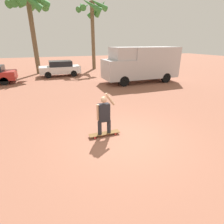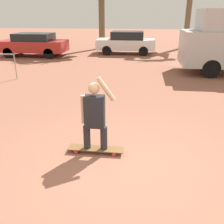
{
  "view_description": "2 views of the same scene",
  "coord_description": "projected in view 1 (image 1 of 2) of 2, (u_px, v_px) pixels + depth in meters",
  "views": [
    {
      "loc": [
        -2.29,
        -4.88,
        3.17
      ],
      "look_at": [
        -0.17,
        0.72,
        0.77
      ],
      "focal_mm": 28.0,
      "sensor_mm": 36.0,
      "label": 1
    },
    {
      "loc": [
        0.32,
        -3.92,
        2.69
      ],
      "look_at": [
        -0.31,
        1.18,
        0.62
      ],
      "focal_mm": 40.0,
      "sensor_mm": 36.0,
      "label": 2
    }
  ],
  "objects": [
    {
      "name": "camper_van",
      "position": [
        142.0,
        63.0,
        14.49
      ],
      "size": [
        6.22,
        2.28,
        2.82
      ],
      "color": "black",
      "rests_on": "ground_plane"
    },
    {
      "name": "ground_plane",
      "position": [
        124.0,
        139.0,
        6.17
      ],
      "size": [
        80.0,
        80.0,
        0.0
      ],
      "primitive_type": "plane",
      "color": "#935B47"
    },
    {
      "name": "palm_tree_near_van",
      "position": [
        92.0,
        12.0,
        20.06
      ],
      "size": [
        3.63,
        3.72,
        7.78
      ],
      "color": "brown",
      "rests_on": "ground_plane"
    },
    {
      "name": "person_skateboarder",
      "position": [
        104.0,
        114.0,
        6.07
      ],
      "size": [
        0.67,
        0.22,
        1.5
      ],
      "color": "#28282D",
      "rests_on": "skateboard"
    },
    {
      "name": "skateboard",
      "position": [
        104.0,
        133.0,
        6.36
      ],
      "size": [
        1.14,
        0.25,
        0.1
      ],
      "color": "brown",
      "rests_on": "ground_plane"
    },
    {
      "name": "parked_car_white",
      "position": [
        60.0,
        68.0,
        17.38
      ],
      "size": [
        3.88,
        1.86,
        1.47
      ],
      "color": "black",
      "rests_on": "ground_plane"
    },
    {
      "name": "palm_tree_center_background",
      "position": [
        28.0,
        4.0,
        16.64
      ],
      "size": [
        4.21,
        4.2,
        7.86
      ],
      "color": "brown",
      "rests_on": "ground_plane"
    }
  ]
}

